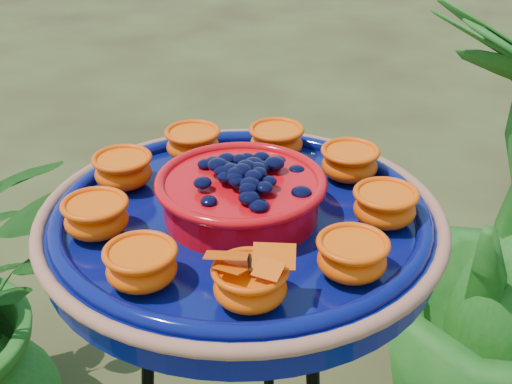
% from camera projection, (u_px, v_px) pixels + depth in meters
% --- Properties ---
extents(feeder_dish, '(0.59, 0.59, 0.11)m').
position_uv_depth(feeder_dish, '(241.00, 217.00, 0.89)').
color(feeder_dish, '#070D54').
rests_on(feeder_dish, tripod_stand).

